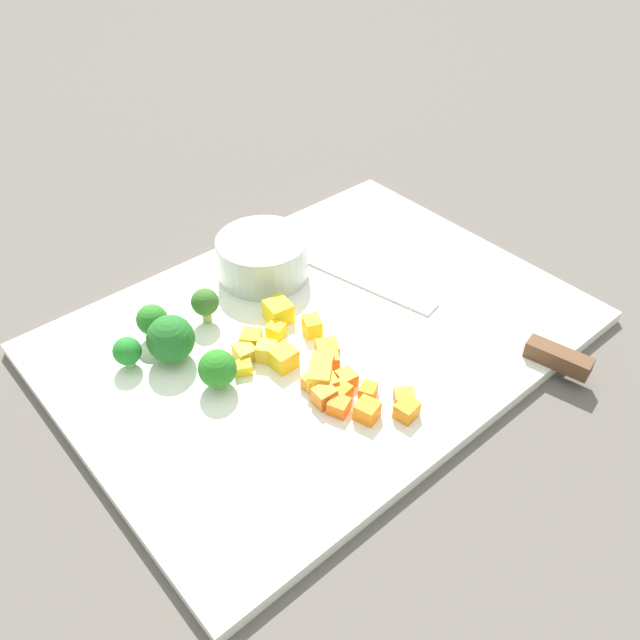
{
  "coord_description": "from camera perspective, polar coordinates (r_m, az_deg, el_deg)",
  "views": [
    {
      "loc": [
        -0.3,
        -0.35,
        0.42
      ],
      "look_at": [
        0.0,
        0.0,
        0.02
      ],
      "focal_mm": 36.52,
      "sensor_mm": 36.0,
      "label": 1
    }
  ],
  "objects": [
    {
      "name": "carrot_dice_5",
      "position": [
        0.53,
        4.14,
        -7.93
      ],
      "size": [
        0.02,
        0.02,
        0.02
      ],
      "primitive_type": "cube",
      "rotation": [
        0.0,
        0.0,
        0.28
      ],
      "color": "orange",
      "rests_on": "cutting_board"
    },
    {
      "name": "carrot_dice_8",
      "position": [
        0.57,
        0.91,
        -3.52
      ],
      "size": [
        0.02,
        0.02,
        0.01
      ],
      "primitive_type": "cube",
      "rotation": [
        0.0,
        0.0,
        2.54
      ],
      "color": "orange",
      "rests_on": "cutting_board"
    },
    {
      "name": "carrot_dice_3",
      "position": [
        0.53,
        7.6,
        -7.83
      ],
      "size": [
        0.02,
        0.02,
        0.01
      ],
      "primitive_type": "cube",
      "rotation": [
        0.0,
        0.0,
        0.15
      ],
      "color": "orange",
      "rests_on": "cutting_board"
    },
    {
      "name": "carrot_dice_1",
      "position": [
        0.54,
        0.38,
        -6.68
      ],
      "size": [
        0.02,
        0.02,
        0.02
      ],
      "primitive_type": "cube",
      "rotation": [
        0.0,
        0.0,
        3.06
      ],
      "color": "orange",
      "rests_on": "cutting_board"
    },
    {
      "name": "pepper_dice_8",
      "position": [
        0.58,
        -6.64,
        -2.82
      ],
      "size": [
        0.02,
        0.02,
        0.01
      ],
      "primitive_type": "cube",
      "rotation": [
        0.0,
        0.0,
        1.42
      ],
      "color": "yellow",
      "rests_on": "cutting_board"
    },
    {
      "name": "pepper_dice_4",
      "position": [
        0.55,
        -0.07,
        -5.26
      ],
      "size": [
        0.03,
        0.03,
        0.02
      ],
      "primitive_type": "cube",
      "rotation": [
        0.0,
        0.0,
        0.7
      ],
      "color": "yellow",
      "rests_on": "cutting_board"
    },
    {
      "name": "chef_knife",
      "position": [
        0.63,
        11.99,
        0.22
      ],
      "size": [
        0.09,
        0.34,
        0.02
      ],
      "rotation": [
        0.0,
        0.0,
        1.79
      ],
      "color": "silver",
      "rests_on": "cutting_board"
    },
    {
      "name": "pepper_dice_2",
      "position": [
        0.6,
        -3.89,
        -0.95
      ],
      "size": [
        0.02,
        0.02,
        0.01
      ],
      "primitive_type": "cube",
      "rotation": [
        0.0,
        0.0,
        0.39
      ],
      "color": "yellow",
      "rests_on": "cutting_board"
    },
    {
      "name": "carrot_dice_10",
      "position": [
        0.55,
        0.71,
        -5.67
      ],
      "size": [
        0.02,
        0.02,
        0.02
      ],
      "primitive_type": "cube",
      "rotation": [
        0.0,
        0.0,
        2.84
      ],
      "color": "orange",
      "rests_on": "cutting_board"
    },
    {
      "name": "carrot_dice_12",
      "position": [
        0.58,
        0.62,
        -2.58
      ],
      "size": [
        0.03,
        0.02,
        0.01
      ],
      "primitive_type": "cube",
      "rotation": [
        0.0,
        0.0,
        2.65
      ],
      "color": "orange",
      "rests_on": "cutting_board"
    },
    {
      "name": "carrot_dice_9",
      "position": [
        0.55,
        4.23,
        -6.21
      ],
      "size": [
        0.02,
        0.02,
        0.01
      ],
      "primitive_type": "cube",
      "rotation": [
        0.0,
        0.0,
        2.03
      ],
      "color": "orange",
      "rests_on": "cutting_board"
    },
    {
      "name": "pepper_dice_0",
      "position": [
        0.58,
        -4.66,
        -2.85
      ],
      "size": [
        0.02,
        0.02,
        0.02
      ],
      "primitive_type": "cube",
      "rotation": [
        0.0,
        0.0,
        2.21
      ],
      "color": "yellow",
      "rests_on": "cutting_board"
    },
    {
      "name": "carrot_dice_6",
      "position": [
        0.53,
        1.67,
        -7.56
      ],
      "size": [
        0.02,
        0.02,
        0.01
      ],
      "primitive_type": "cube",
      "rotation": [
        0.0,
        0.0,
        1.97
      ],
      "color": "orange",
      "rests_on": "cutting_board"
    },
    {
      "name": "broccoli_floret_4",
      "position": [
        0.55,
        -8.69,
        -4.54
      ],
      "size": [
        0.03,
        0.03,
        0.04
      ],
      "color": "#91AB5C",
      "rests_on": "cutting_board"
    },
    {
      "name": "pepper_dice_6",
      "position": [
        0.57,
        -6.95,
        -3.99
      ],
      "size": [
        0.02,
        0.02,
        0.01
      ],
      "primitive_type": "cube",
      "rotation": [
        0.0,
        0.0,
        2.68
      ],
      "color": "yellow",
      "rests_on": "cutting_board"
    },
    {
      "name": "carrot_dice_7",
      "position": [
        0.56,
        2.33,
        -5.12
      ],
      "size": [
        0.02,
        0.02,
        0.01
      ],
      "primitive_type": "cube",
      "rotation": [
        0.0,
        0.0,
        3.0
      ],
      "color": "orange",
      "rests_on": "cutting_board"
    },
    {
      "name": "carrot_dice_11",
      "position": [
        0.54,
        1.78,
        -6.34
      ],
      "size": [
        0.02,
        0.02,
        0.01
      ],
      "primitive_type": "cube",
      "rotation": [
        0.0,
        0.0,
        0.14
      ],
      "color": "orange",
      "rests_on": "cutting_board"
    },
    {
      "name": "carrot_dice_4",
      "position": [
        0.54,
        7.4,
        -6.84
      ],
      "size": [
        0.02,
        0.02,
        0.01
      ],
      "primitive_type": "cube",
      "rotation": [
        0.0,
        0.0,
        0.9
      ],
      "color": "orange",
      "rests_on": "cutting_board"
    },
    {
      "name": "broccoli_floret_2",
      "position": [
        0.61,
        -14.49,
        -0.02
      ],
      "size": [
        0.03,
        0.03,
        0.04
      ],
      "color": "#8BBF54",
      "rests_on": "cutting_board"
    },
    {
      "name": "carrot_dice_2",
      "position": [
        0.55,
        -0.8,
        -5.4
      ],
      "size": [
        0.02,
        0.01,
        0.01
      ],
      "primitive_type": "cube",
      "rotation": [
        0.0,
        0.0,
        0.15
      ],
      "color": "orange",
      "rests_on": "cutting_board"
    },
    {
      "name": "broccoli_floret_3",
      "position": [
        0.58,
        -12.94,
        -1.66
      ],
      "size": [
        0.04,
        0.04,
        0.04
      ],
      "color": "#8AAF5B",
      "rests_on": "cutting_board"
    },
    {
      "name": "pepper_dice_7",
      "position": [
        0.57,
        -3.22,
        -3.34
      ],
      "size": [
        0.02,
        0.02,
        0.02
      ],
      "primitive_type": "cube",
      "rotation": [
        0.0,
        0.0,
        1.59
      ],
      "color": "yellow",
      "rests_on": "cutting_board"
    },
    {
      "name": "ground_plane",
      "position": [
        0.62,
        0.0,
        -1.54
      ],
      "size": [
        4.0,
        4.0,
        0.0
      ],
      "primitive_type": "plane",
      "color": "#58514C"
    },
    {
      "name": "carrot_dice_0",
      "position": [
        0.56,
        0.16,
        -4.04
      ],
      "size": [
        0.03,
        0.03,
        0.02
      ],
      "primitive_type": "cube",
      "rotation": [
        0.0,
        0.0,
        2.25
      ],
      "color": "orange",
      "rests_on": "cutting_board"
    },
    {
      "name": "pepper_dice_1",
      "position": [
        0.6,
        -0.54,
        -0.64
      ],
      "size": [
        0.02,
        0.02,
        0.02
      ],
      "primitive_type": "cube",
      "rotation": [
        0.0,
        0.0,
        1.18
      ],
      "color": "yellow",
      "rests_on": "cutting_board"
    },
    {
      "name": "pepper_dice_3",
      "position": [
        0.59,
        -6.05,
        -1.72
      ],
      "size": [
        0.03,
        0.03,
        0.02
      ],
      "primitive_type": "cube",
      "rotation": [
        0.0,
        0.0,
        2.3
      ],
      "color": "yellow",
      "rests_on": "cutting_board"
    },
    {
      "name": "cutting_board",
      "position": [
        0.62,
        0.0,
        -1.13
      ],
      "size": [
        0.47,
        0.35,
        0.01
      ],
      "primitive_type": "cube",
      "color": "white",
      "rests_on": "ground_plane"
    },
    {
      "name": "broccoli_floret_1",
      "position": [
        0.61,
        -10.04,
        1.5
      ],
      "size": [
        0.03,
        0.03,
        0.04
      ],
      "color": "#97AC58",
      "rests_on": "cutting_board"
    },
    {
      "name": "broccoli_floret_0",
      "position": [
        0.59,
        -16.53,
        -2.67
      ],
      "size": [
        0.03,
        0.03,
        0.03
      ],
      "color": "#89C36B",
      "rests_on": "cutting_board"
    },
    {
      "name": "pepper_dice_5",
      "position": [
        0.62,
        -3.67,
        0.77
      ],
      "size": [
        0.02,
        0.03,
        0.02
      ],
      "primitive_type": "cube",
      "rotation": [
        0.0,
        0.0,
        3.0
      ],
      "color": "yellow",
      "rests_on": "cutting_board"
    },
    {
      "name": "prep_bowl",
      "position": [
        0.67,
        -5.04,
        5.51
      ],
      "size": [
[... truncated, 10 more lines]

